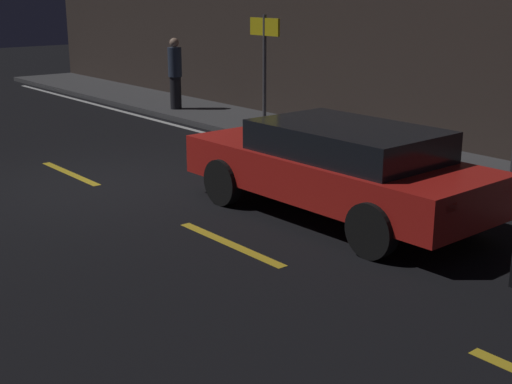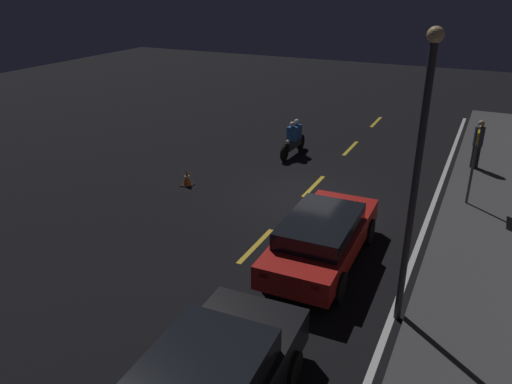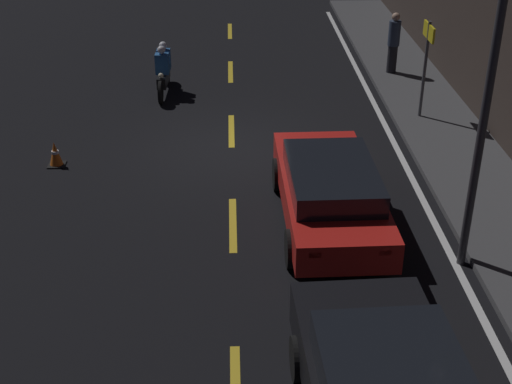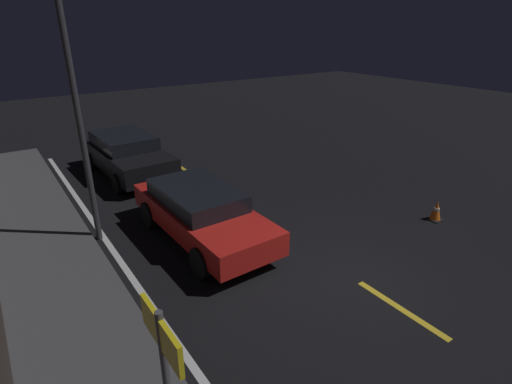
# 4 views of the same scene
# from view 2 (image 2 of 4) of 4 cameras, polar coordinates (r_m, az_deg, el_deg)

# --- Properties ---
(ground_plane) EXTENTS (56.00, 56.00, 0.00)m
(ground_plane) POSITION_cam_2_polar(r_m,az_deg,el_deg) (16.05, 5.41, -0.57)
(ground_plane) COLOR black
(raised_curb) EXTENTS (28.00, 2.08, 0.13)m
(raised_curb) POSITION_cam_2_polar(r_m,az_deg,el_deg) (15.24, 23.80, -3.69)
(raised_curb) COLOR #424244
(raised_curb) RESTS_ON ground
(lane_dash_a) EXTENTS (2.00, 0.14, 0.01)m
(lane_dash_a) POSITION_cam_2_polar(r_m,az_deg,el_deg) (25.18, 13.56, 7.79)
(lane_dash_a) COLOR gold
(lane_dash_a) RESTS_ON ground
(lane_dash_b) EXTENTS (2.00, 0.14, 0.01)m
(lane_dash_b) POSITION_cam_2_polar(r_m,az_deg,el_deg) (20.98, 10.75, 4.94)
(lane_dash_b) COLOR gold
(lane_dash_b) RESTS_ON ground
(lane_dash_c) EXTENTS (2.00, 0.14, 0.01)m
(lane_dash_c) POSITION_cam_2_polar(r_m,az_deg,el_deg) (16.92, 6.61, 0.68)
(lane_dash_c) COLOR gold
(lane_dash_c) RESTS_ON ground
(lane_dash_d) EXTENTS (2.00, 0.14, 0.01)m
(lane_dash_d) POSITION_cam_2_polar(r_m,az_deg,el_deg) (13.16, -0.02, -6.13)
(lane_dash_d) COLOR gold
(lane_dash_d) RESTS_ON ground
(lane_dash_e) EXTENTS (2.00, 0.14, 0.01)m
(lane_dash_e) POSITION_cam_2_polar(r_m,az_deg,el_deg) (10.03, -11.79, -17.49)
(lane_dash_e) COLOR gold
(lane_dash_e) RESTS_ON ground
(lane_solid_kerb) EXTENTS (25.20, 0.14, 0.01)m
(lane_solid_kerb) POSITION_cam_2_polar(r_m,az_deg,el_deg) (15.31, 18.99, -3.05)
(lane_solid_kerb) COLOR silver
(lane_solid_kerb) RESTS_ON ground
(taxi_red) EXTENTS (4.58, 1.92, 1.31)m
(taxi_red) POSITION_cam_2_polar(r_m,az_deg,el_deg) (12.19, 7.55, -5.05)
(taxi_red) COLOR red
(taxi_red) RESTS_ON ground
(motorcycle) EXTENTS (2.20, 0.38, 1.38)m
(motorcycle) POSITION_cam_2_polar(r_m,az_deg,el_deg) (19.73, 4.33, 6.08)
(motorcycle) COLOR black
(motorcycle) RESTS_ON ground
(traffic_cone_near) EXTENTS (0.37, 0.37, 0.56)m
(traffic_cone_near) POSITION_cam_2_polar(r_m,az_deg,el_deg) (16.92, -7.90, 1.59)
(traffic_cone_near) COLOR black
(traffic_cone_near) RESTS_ON ground
(pedestrian) EXTENTS (0.34, 0.34, 1.75)m
(pedestrian) POSITION_cam_2_polar(r_m,az_deg,el_deg) (19.52, 24.00, 5.06)
(pedestrian) COLOR black
(pedestrian) RESTS_ON raised_curb
(shop_sign) EXTENTS (0.90, 0.08, 2.40)m
(shop_sign) POSITION_cam_2_polar(r_m,az_deg,el_deg) (16.01, 23.82, 4.38)
(shop_sign) COLOR #4C4C51
(shop_sign) RESTS_ON raised_curb
(street_lamp) EXTENTS (0.28, 0.28, 5.76)m
(street_lamp) POSITION_cam_2_polar(r_m,az_deg,el_deg) (9.50, 17.89, 2.22)
(street_lamp) COLOR #333338
(street_lamp) RESTS_ON ground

